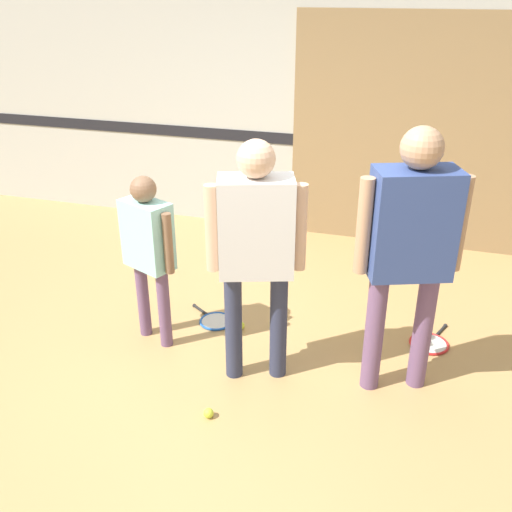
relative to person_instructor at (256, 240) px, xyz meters
name	(u,v)px	position (x,y,z in m)	size (l,w,h in m)	color
ground_plane	(233,378)	(-0.14, -0.10, -1.05)	(16.00, 16.00, 0.00)	tan
wall_back	(320,85)	(-0.14, 2.72, 0.54)	(16.00, 0.07, 3.20)	beige
wall_panel	(423,136)	(0.94, 2.66, 0.11)	(2.63, 0.05, 2.32)	#93754C
person_instructor	(256,240)	(0.00, 0.00, 0.00)	(0.62, 0.40, 1.70)	#2D334C
person_student_left	(148,243)	(-0.88, 0.20, -0.23)	(0.47, 0.33, 1.33)	#6B4C70
person_student_right	(410,238)	(0.95, 0.16, 0.07)	(0.65, 0.44, 1.81)	#6B4C70
racket_spare_on_floor	(215,320)	(-0.53, 0.57, -1.04)	(0.48, 0.39, 0.03)	blue
racket_second_spare	(430,343)	(1.19, 0.74, -1.04)	(0.40, 0.52, 0.03)	red
tennis_ball_near_instructor	(209,413)	(-0.16, -0.53, -1.02)	(0.07, 0.07, 0.07)	#CCE038
tennis_ball_by_spare_racket	(241,326)	(-0.28, 0.52, -1.02)	(0.07, 0.07, 0.07)	#CCE038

